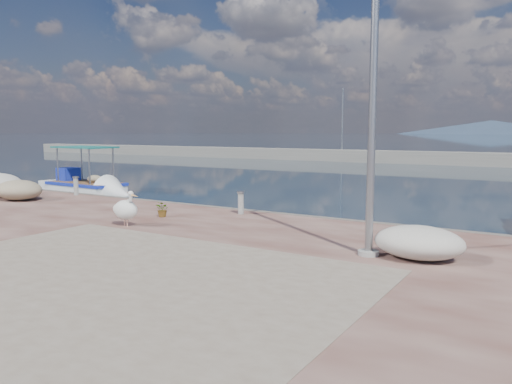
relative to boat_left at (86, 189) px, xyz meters
The scene contains 11 objects.
ground 15.00m from the boat_left, 31.96° to the right, with size 1400.00×1400.00×0.00m, color #162635.
quay_patch 17.56m from the boat_left, 38.56° to the right, with size 9.00×7.00×0.01m, color gray.
breakwater 34.49m from the boat_left, 68.35° to the left, with size 120.00×2.20×7.50m.
boat_left is the anchor object (origin of this frame).
pelican 12.56m from the boat_left, 34.45° to the right, with size 1.05×0.61×1.00m.
lamp_post 18.73m from the boat_left, 21.31° to the right, with size 0.44×0.96×7.00m.
bollard_near 12.49m from the boat_left, 17.37° to the right, with size 0.24×0.24×0.73m.
bollard_far 4.94m from the boat_left, 43.49° to the right, with size 0.25×0.25×0.77m.
potted_plant 11.56m from the boat_left, 28.13° to the right, with size 0.43×0.38×0.48m, color #33722D.
net_pile_d 19.22m from the boat_left, 19.60° to the right, with size 1.82×1.37×0.68m, color beige.
net_pile_b 6.24m from the boat_left, 62.07° to the right, with size 1.96×1.53×0.76m, color #BDAC8D.
Camera 1 is at (7.81, -8.78, 3.11)m, focal length 35.00 mm.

